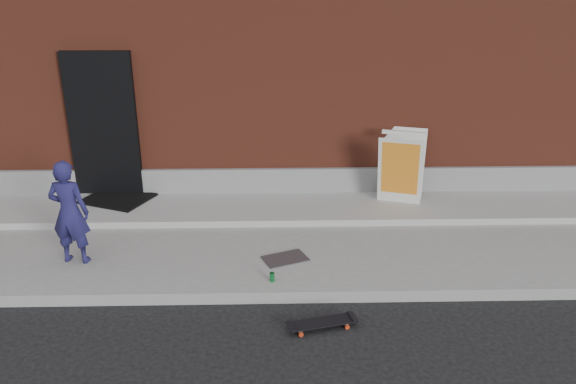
{
  "coord_description": "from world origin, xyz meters",
  "views": [
    {
      "loc": [
        0.07,
        -5.62,
        3.58
      ],
      "look_at": [
        0.22,
        0.8,
        1.09
      ],
      "focal_mm": 35.0,
      "sensor_mm": 36.0,
      "label": 1
    }
  ],
  "objects_px": {
    "child": "(69,212)",
    "pizza_sign": "(401,166)",
    "skateboard": "(322,323)",
    "soda_can": "(272,277)"
  },
  "relations": [
    {
      "from": "child",
      "to": "pizza_sign",
      "type": "height_order",
      "value": "child"
    },
    {
      "from": "skateboard",
      "to": "pizza_sign",
      "type": "bearing_deg",
      "value": 64.48
    },
    {
      "from": "child",
      "to": "pizza_sign",
      "type": "distance_m",
      "value": 4.84
    },
    {
      "from": "skateboard",
      "to": "soda_can",
      "type": "relative_size",
      "value": 6.94
    },
    {
      "from": "pizza_sign",
      "to": "skateboard",
      "type": "bearing_deg",
      "value": -115.52
    },
    {
      "from": "child",
      "to": "soda_can",
      "type": "relative_size",
      "value": 12.11
    },
    {
      "from": "soda_can",
      "to": "skateboard",
      "type": "bearing_deg",
      "value": -54.56
    },
    {
      "from": "child",
      "to": "soda_can",
      "type": "bearing_deg",
      "value": 174.33
    },
    {
      "from": "skateboard",
      "to": "soda_can",
      "type": "distance_m",
      "value": 0.94
    },
    {
      "from": "soda_can",
      "to": "pizza_sign",
      "type": "bearing_deg",
      "value": 49.1
    }
  ]
}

